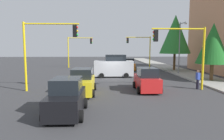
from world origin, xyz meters
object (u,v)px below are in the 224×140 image
traffic_signal_far_right (78,46)px  traffic_signal_near_right (46,43)px  tree_roadside_near (213,44)px  car_yellow (82,82)px  pedestrian_crossing (198,79)px  traffic_signal_far_left (140,46)px  street_lamp_curbside (181,42)px  traffic_signal_near_left (182,46)px  delivery_van_silver (114,67)px  car_red (147,80)px  car_orange (129,65)px  car_black (67,98)px  tree_roadside_mid (175,34)px

traffic_signal_far_right → traffic_signal_near_right: (20.00, -0.02, 0.09)m
tree_roadside_near → car_yellow: tree_roadside_near is taller
traffic_signal_far_right → tree_roadside_near: size_ratio=0.90×
traffic_signal_near_right → pedestrian_crossing: 13.29m
traffic_signal_far_left → street_lamp_curbside: bearing=18.6°
pedestrian_crossing → traffic_signal_near_left: bearing=-82.7°
delivery_van_silver → pedestrian_crossing: bearing=41.8°
car_red → delivery_van_silver: bearing=-164.1°
car_orange → traffic_signal_far_right: bearing=-119.7°
tree_roadside_near → car_orange: bearing=-145.7°
car_red → car_orange: (-15.40, 0.35, -0.00)m
car_black → traffic_signal_far_right: bearing=-174.1°
traffic_signal_far_right → tree_roadside_mid: size_ratio=0.64×
traffic_signal_far_left → pedestrian_crossing: bearing=4.4°
car_red → pedestrian_crossing: (-0.52, 4.61, 0.01)m
tree_roadside_mid → car_red: tree_roadside_mid is taller
pedestrian_crossing → street_lamp_curbside: bearing=168.1°
traffic_signal_far_left → delivery_van_silver: (12.00, -5.47, -2.75)m
delivery_van_silver → car_red: delivery_van_silver is taller
traffic_signal_far_left → pedestrian_crossing: size_ratio=3.35×
tree_roadside_mid → car_black: (20.10, -13.00, -4.78)m
traffic_signal_far_left → pedestrian_crossing: 20.10m
pedestrian_crossing → delivery_van_silver: bearing=-138.2°
street_lamp_curbside → pedestrian_crossing: size_ratio=4.12×
traffic_signal_far_right → tree_roadside_near: bearing=45.3°
traffic_signal_far_left → tree_roadside_near: size_ratio=0.92×
traffic_signal_far_right → traffic_signal_far_left: bearing=90.0°
traffic_signal_far_left → car_orange: traffic_signal_far_left is taller
traffic_signal_near_left → tree_roadside_mid: size_ratio=0.62×
traffic_signal_near_right → street_lamp_curbside: 17.73m
tree_roadside_mid → car_orange: bearing=-98.7°
traffic_signal_near_left → tree_roadside_mid: bearing=162.7°
traffic_signal_far_left → car_black: bearing=-18.4°
traffic_signal_near_left → tree_roadside_near: tree_roadside_near is taller
traffic_signal_near_left → delivery_van_silver: size_ratio=1.11×
traffic_signal_near_right → car_yellow: traffic_signal_near_right is taller
street_lamp_curbside → pedestrian_crossing: street_lamp_curbside is taller
car_orange → pedestrian_crossing: car_orange is taller
tree_roadside_mid → tree_roadside_near: (10.00, 0.50, -1.63)m
tree_roadside_near → car_yellow: (5.07, -13.21, -3.16)m
delivery_van_silver → car_yellow: size_ratio=1.16×
tree_roadside_near → traffic_signal_far_right: bearing=-134.7°
traffic_signal_near_right → car_orange: bearing=150.1°
car_black → pedestrian_crossing: size_ratio=2.18×
traffic_signal_far_right → street_lamp_curbside: (10.39, 14.88, 0.40)m
tree_roadside_near → car_orange: tree_roadside_near is taller
street_lamp_curbside → delivery_van_silver: street_lamp_curbside is taller
traffic_signal_far_right → car_yellow: bearing=8.0°
car_orange → tree_roadside_mid: bearing=81.3°
traffic_signal_near_left → car_black: size_ratio=1.44×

